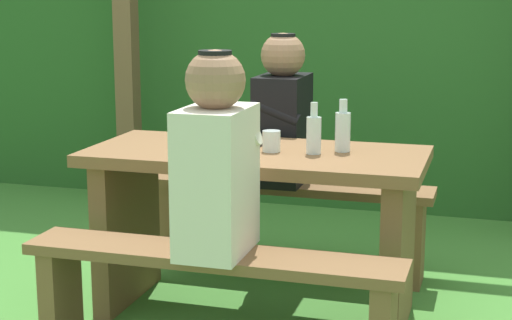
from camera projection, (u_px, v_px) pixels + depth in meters
name	position (u px, v px, depth m)	size (l,w,h in m)	color
ground_plane	(256.00, 313.00, 3.55)	(12.00, 12.00, 0.00)	#438233
hedge_backdrop	(350.00, 25.00, 5.34)	(6.40, 0.70, 2.29)	#285A23
pergola_post_left	(127.00, 56.00, 5.11)	(0.12, 0.12, 1.93)	brown
picnic_table	(256.00, 203.00, 3.45)	(1.40, 0.64, 0.72)	brown
bench_near	(212.00, 285.00, 2.96)	(1.40, 0.24, 0.45)	brown
bench_far	(288.00, 208.00, 4.01)	(1.40, 0.24, 0.45)	brown
person_white_shirt	(216.00, 161.00, 2.86)	(0.25, 0.35, 0.72)	silver
person_black_coat	(282.00, 115.00, 3.92)	(0.25, 0.35, 0.72)	black
drinking_glass	(271.00, 141.00, 3.37)	(0.07, 0.07, 0.09)	silver
bottle_left	(343.00, 130.00, 3.36)	(0.06, 0.06, 0.22)	silver
bottle_right	(314.00, 133.00, 3.32)	(0.06, 0.06, 0.21)	silver
bottle_center	(231.00, 131.00, 3.34)	(0.06, 0.06, 0.22)	silver
cell_phone	(257.00, 144.00, 3.53)	(0.07, 0.14, 0.01)	black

